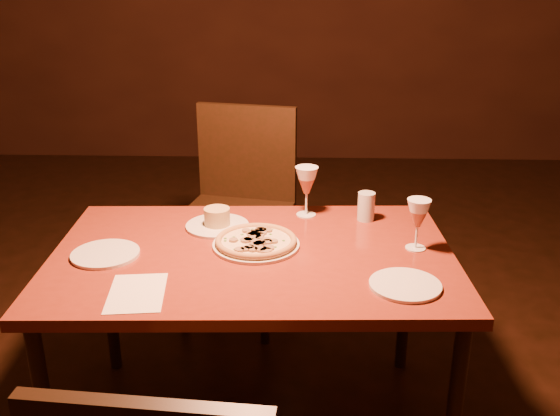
{
  "coord_description": "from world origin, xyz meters",
  "views": [
    {
      "loc": [
        0.44,
        -1.79,
        1.57
      ],
      "look_at": [
        0.38,
        0.1,
        0.84
      ],
      "focal_mm": 40.0,
      "sensor_mm": 36.0,
      "label": 1
    }
  ],
  "objects": [
    {
      "name": "chair_far",
      "position": [
        0.16,
        0.89,
        0.55
      ],
      "size": [
        0.56,
        0.56,
        0.98
      ],
      "rotation": [
        0.0,
        0.0,
        -0.2
      ],
      "color": "black",
      "rests_on": "floor"
    },
    {
      "name": "side_plate_left",
      "position": [
        -0.18,
        0.01,
        0.71
      ],
      "size": [
        0.22,
        0.22,
        0.01
      ],
      "primitive_type": "cylinder",
      "color": "silver",
      "rests_on": "dining_table"
    },
    {
      "name": "menu_card",
      "position": [
        -0.02,
        -0.23,
        0.7
      ],
      "size": [
        0.18,
        0.25,
        0.0
      ],
      "primitive_type": "cube",
      "rotation": [
        0.0,
        0.0,
        0.11
      ],
      "color": "white",
      "rests_on": "dining_table"
    },
    {
      "name": "ramekin_saucer",
      "position": [
        0.15,
        0.26,
        0.72
      ],
      "size": [
        0.23,
        0.23,
        0.07
      ],
      "color": "silver",
      "rests_on": "dining_table"
    },
    {
      "name": "side_plate_near",
      "position": [
        0.75,
        -0.17,
        0.71
      ],
      "size": [
        0.21,
        0.21,
        0.01
      ],
      "primitive_type": "cylinder",
      "color": "silver",
      "rests_on": "dining_table"
    },
    {
      "name": "wine_glass_far",
      "position": [
        0.47,
        0.38,
        0.79
      ],
      "size": [
        0.09,
        0.09,
        0.19
      ],
      "primitive_type": null,
      "color": "#AA5F46",
      "rests_on": "dining_table"
    },
    {
      "name": "dining_table",
      "position": [
        0.29,
        0.05,
        0.64
      ],
      "size": [
        1.34,
        0.89,
        0.7
      ],
      "rotation": [
        0.0,
        0.0,
        0.04
      ],
      "color": "maroon",
      "rests_on": "floor"
    },
    {
      "name": "wine_glass_right",
      "position": [
        0.83,
        0.1,
        0.79
      ],
      "size": [
        0.08,
        0.08,
        0.17
      ],
      "primitive_type": null,
      "color": "#AA5F46",
      "rests_on": "dining_table"
    },
    {
      "name": "water_tumbler",
      "position": [
        0.69,
        0.34,
        0.75
      ],
      "size": [
        0.06,
        0.06,
        0.11
      ],
      "primitive_type": "cylinder",
      "color": "silver",
      "rests_on": "dining_table"
    },
    {
      "name": "pizza_plate",
      "position": [
        0.3,
        0.1,
        0.72
      ],
      "size": [
        0.29,
        0.29,
        0.03
      ],
      "color": "silver",
      "rests_on": "dining_table"
    }
  ]
}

